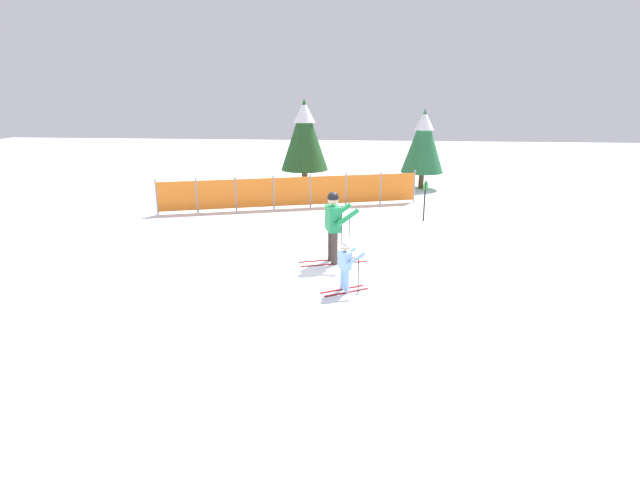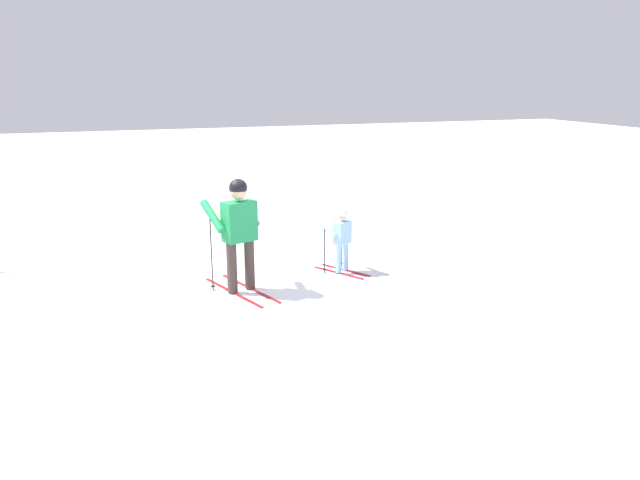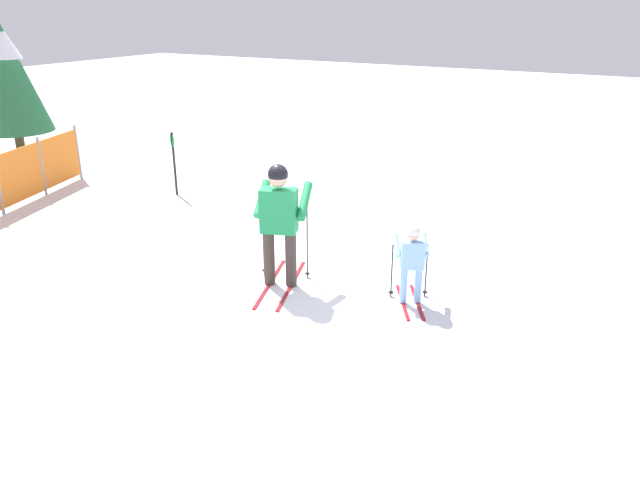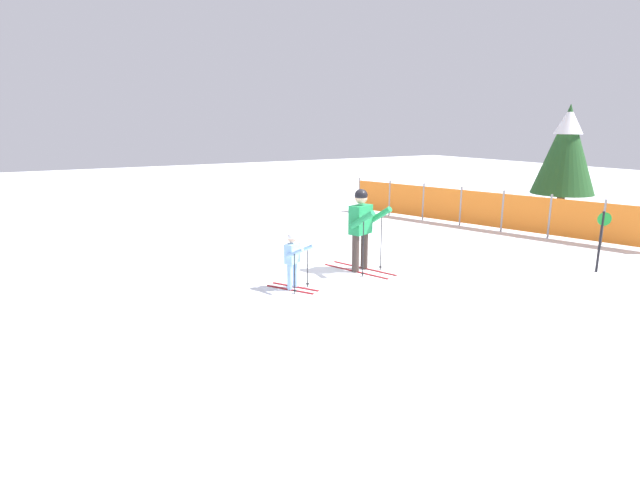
{
  "view_description": "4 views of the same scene",
  "coord_description": "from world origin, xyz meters",
  "px_view_note": "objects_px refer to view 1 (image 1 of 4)",
  "views": [
    {
      "loc": [
        0.59,
        -11.42,
        4.02
      ],
      "look_at": [
        -0.34,
        -1.07,
        0.87
      ],
      "focal_mm": 28.0,
      "sensor_mm": 36.0,
      "label": 1
    },
    {
      "loc": [
        -9.03,
        1.86,
        3.2
      ],
      "look_at": [
        -0.1,
        -1.31,
        0.69
      ],
      "focal_mm": 35.0,
      "sensor_mm": 36.0,
      "label": 2
    },
    {
      "loc": [
        -6.78,
        -4.4,
        3.74
      ],
      "look_at": [
        -0.02,
        -0.59,
        0.74
      ],
      "focal_mm": 35.0,
      "sensor_mm": 36.0,
      "label": 3
    },
    {
      "loc": [
        8.21,
        -5.91,
        3.02
      ],
      "look_at": [
        -0.06,
        -1.04,
        0.79
      ],
      "focal_mm": 28.0,
      "sensor_mm": 36.0,
      "label": 4
    }
  ],
  "objects_px": {
    "conifer_far": "(423,140)",
    "trail_marker": "(425,196)",
    "conifer_near": "(304,133)",
    "skier_adult": "(334,221)",
    "skier_child": "(346,262)",
    "safety_fence": "(292,191)"
  },
  "relations": [
    {
      "from": "safety_fence",
      "to": "conifer_far",
      "type": "bearing_deg",
      "value": 40.09
    },
    {
      "from": "conifer_near",
      "to": "trail_marker",
      "type": "height_order",
      "value": "conifer_near"
    },
    {
      "from": "skier_child",
      "to": "skier_adult",
      "type": "bearing_deg",
      "value": 70.71
    },
    {
      "from": "skier_adult",
      "to": "conifer_near",
      "type": "bearing_deg",
      "value": 82.32
    },
    {
      "from": "safety_fence",
      "to": "conifer_far",
      "type": "distance_m",
      "value": 6.55
    },
    {
      "from": "skier_adult",
      "to": "skier_child",
      "type": "relative_size",
      "value": 1.6
    },
    {
      "from": "skier_child",
      "to": "conifer_near",
      "type": "bearing_deg",
      "value": 70.57
    },
    {
      "from": "conifer_far",
      "to": "safety_fence",
      "type": "bearing_deg",
      "value": -139.91
    },
    {
      "from": "skier_child",
      "to": "safety_fence",
      "type": "relative_size",
      "value": 0.12
    },
    {
      "from": "skier_adult",
      "to": "conifer_near",
      "type": "distance_m",
      "value": 9.66
    },
    {
      "from": "safety_fence",
      "to": "trail_marker",
      "type": "xyz_separation_m",
      "value": [
        4.42,
        -1.38,
        0.21
      ]
    },
    {
      "from": "skier_child",
      "to": "trail_marker",
      "type": "xyz_separation_m",
      "value": [
        2.25,
        6.01,
        0.17
      ]
    },
    {
      "from": "trail_marker",
      "to": "skier_child",
      "type": "bearing_deg",
      "value": -110.49
    },
    {
      "from": "safety_fence",
      "to": "conifer_near",
      "type": "relative_size",
      "value": 2.38
    },
    {
      "from": "trail_marker",
      "to": "safety_fence",
      "type": "bearing_deg",
      "value": 162.63
    },
    {
      "from": "skier_adult",
      "to": "conifer_far",
      "type": "distance_m",
      "value": 10.24
    },
    {
      "from": "skier_adult",
      "to": "conifer_far",
      "type": "bearing_deg",
      "value": 53.76
    },
    {
      "from": "safety_fence",
      "to": "conifer_near",
      "type": "xyz_separation_m",
      "value": [
        -0.01,
        3.8,
        1.67
      ]
    },
    {
      "from": "conifer_near",
      "to": "trail_marker",
      "type": "relative_size",
      "value": 2.85
    },
    {
      "from": "conifer_far",
      "to": "trail_marker",
      "type": "bearing_deg",
      "value": -94.89
    },
    {
      "from": "skier_child",
      "to": "trail_marker",
      "type": "bearing_deg",
      "value": 39.04
    },
    {
      "from": "skier_adult",
      "to": "skier_child",
      "type": "height_order",
      "value": "skier_adult"
    }
  ]
}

